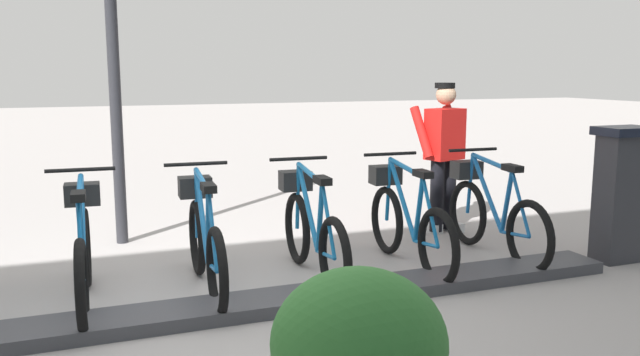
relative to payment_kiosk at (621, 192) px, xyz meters
The scene contains 9 objects.
ground_plane 4.15m from the payment_kiosk, 90.74° to the left, with size 60.00×60.00×0.00m, color #AEA8A5.
dock_rail_base 4.14m from the payment_kiosk, 90.74° to the left, with size 0.44×7.35×0.10m, color #47474C.
payment_kiosk is the anchor object (origin of this frame).
bike_docked_0 1.19m from the payment_kiosk, 60.72° to the left, with size 1.72×0.54×1.02m.
bike_docked_1 2.05m from the payment_kiosk, 73.70° to the left, with size 1.72×0.54×1.02m.
bike_docked_2 2.96m from the payment_kiosk, 78.81° to the left, with size 1.72×0.54×1.02m.
bike_docked_3 3.87m from the payment_kiosk, 81.50° to the left, with size 1.72×0.54×1.02m.
bike_docked_4 4.80m from the payment_kiosk, 83.15° to the left, with size 1.72×0.54×1.02m.
worker_near_rack 1.87m from the payment_kiosk, 30.63° to the left, with size 0.52×0.69×1.66m.
Camera 1 is at (-4.57, 0.72, 1.80)m, focal length 36.77 mm.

